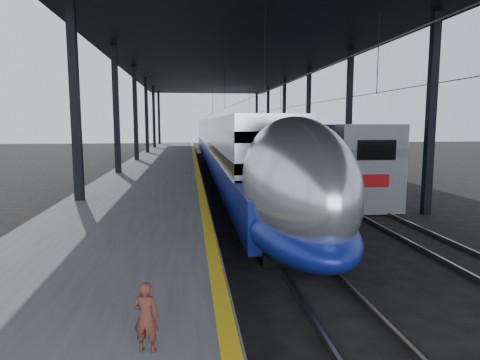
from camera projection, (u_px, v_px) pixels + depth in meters
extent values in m
plane|color=black|center=(229.00, 254.00, 13.75)|extent=(160.00, 160.00, 0.00)
cube|color=#4C4C4F|center=(160.00, 171.00, 32.96)|extent=(6.00, 80.00, 1.00)
cube|color=gold|center=(196.00, 164.00, 33.22)|extent=(0.30, 80.00, 0.01)
cube|color=slate|center=(222.00, 176.00, 33.57)|extent=(0.08, 80.00, 0.16)
cube|color=slate|center=(240.00, 176.00, 33.74)|extent=(0.08, 80.00, 0.16)
cube|color=slate|center=(284.00, 175.00, 34.16)|extent=(0.08, 80.00, 0.16)
cube|color=slate|center=(301.00, 175.00, 34.33)|extent=(0.08, 80.00, 0.16)
cube|color=black|center=(76.00, 115.00, 17.40)|extent=(0.35, 0.35, 9.00)
cube|color=black|center=(431.00, 116.00, 19.21)|extent=(0.35, 0.35, 9.00)
cube|color=black|center=(116.00, 118.00, 27.24)|extent=(0.35, 0.35, 9.00)
cube|color=black|center=(349.00, 118.00, 29.05)|extent=(0.35, 0.35, 9.00)
cube|color=black|center=(136.00, 120.00, 37.08)|extent=(0.35, 0.35, 9.00)
cube|color=black|center=(308.00, 120.00, 38.89)|extent=(0.35, 0.35, 9.00)
cube|color=black|center=(147.00, 120.00, 46.93)|extent=(0.35, 0.35, 9.00)
cube|color=black|center=(284.00, 121.00, 48.74)|extent=(0.35, 0.35, 9.00)
cube|color=black|center=(154.00, 121.00, 56.77)|extent=(0.35, 0.35, 9.00)
cube|color=black|center=(268.00, 121.00, 58.58)|extent=(0.35, 0.35, 9.00)
cube|color=black|center=(159.00, 121.00, 66.61)|extent=(0.35, 0.35, 9.00)
cube|color=black|center=(257.00, 121.00, 68.42)|extent=(0.35, 0.35, 9.00)
cube|color=black|center=(229.00, 56.00, 32.44)|extent=(18.00, 75.00, 0.45)
cylinder|color=slate|center=(230.00, 106.00, 32.95)|extent=(0.03, 74.00, 0.03)
cylinder|color=slate|center=(294.00, 106.00, 33.54)|extent=(0.03, 74.00, 0.03)
cube|color=silver|center=(220.00, 140.00, 44.39)|extent=(3.06, 57.00, 4.23)
cube|color=navy|center=(221.00, 154.00, 43.08)|extent=(3.15, 62.00, 1.64)
cube|color=silver|center=(220.00, 145.00, 44.45)|extent=(3.17, 57.00, 0.11)
cube|color=black|center=(220.00, 129.00, 44.23)|extent=(3.11, 57.00, 0.44)
cube|color=black|center=(220.00, 140.00, 44.39)|extent=(3.11, 57.00, 0.44)
ellipsoid|color=silver|center=(293.00, 184.00, 13.40)|extent=(3.06, 8.40, 4.23)
ellipsoid|color=navy|center=(293.00, 222.00, 13.56)|extent=(3.15, 8.40, 1.80)
ellipsoid|color=black|center=(319.00, 165.00, 10.73)|extent=(1.59, 2.20, 0.95)
cube|color=black|center=(292.00, 248.00, 13.67)|extent=(2.32, 2.60, 0.40)
cube|color=black|center=(229.00, 172.00, 35.33)|extent=(2.32, 2.60, 0.40)
cube|color=navy|center=(316.00, 155.00, 27.86)|extent=(2.95, 18.00, 4.00)
cube|color=gray|center=(370.00, 169.00, 19.59)|extent=(3.00, 1.20, 4.05)
cube|color=black|center=(377.00, 150.00, 18.86)|extent=(1.79, 0.06, 0.90)
cube|color=#AF0D11|center=(375.00, 181.00, 19.04)|extent=(1.26, 0.06, 0.58)
cube|color=gray|center=(265.00, 142.00, 46.56)|extent=(2.95, 18.00, 4.00)
cube|color=gray|center=(243.00, 137.00, 65.26)|extent=(2.95, 18.00, 4.00)
cube|color=black|center=(349.00, 201.00, 22.20)|extent=(2.32, 2.40, 0.36)
cube|color=black|center=(270.00, 163.00, 43.86)|extent=(2.32, 2.40, 0.36)
imported|color=#4D2319|center=(146.00, 317.00, 5.92)|extent=(0.41, 0.32, 1.01)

